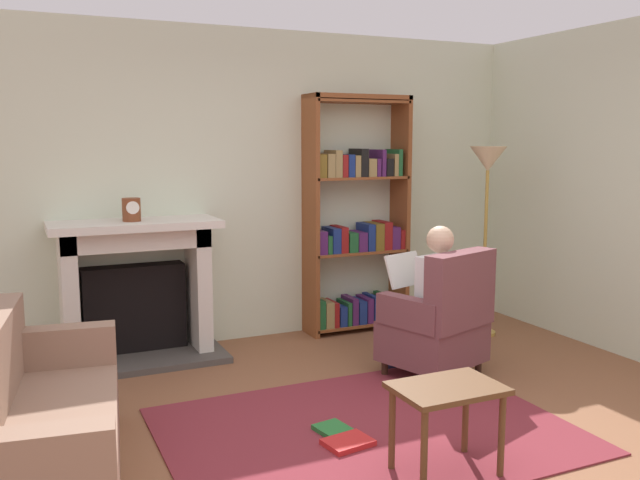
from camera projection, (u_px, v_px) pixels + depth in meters
ground at (392, 452)px, 3.85m from camera, size 14.00×14.00×0.00m
back_wall at (246, 187)px, 5.95m from camera, size 5.60×0.10×2.70m
side_wall_right at (585, 187)px, 5.87m from camera, size 0.10×5.20×2.70m
area_rug at (366, 430)px, 4.12m from camera, size 2.40×1.80×0.01m
fireplace at (136, 286)px, 5.41m from camera, size 1.33×0.64×1.13m
mantel_clock at (131, 210)px, 5.22m from camera, size 0.14×0.14×0.18m
bookshelf at (357, 223)px, 6.21m from camera, size 0.96×0.32×2.15m
armchair_reading at (440, 322)px, 4.99m from camera, size 0.80×0.79×0.97m
seated_reader at (428, 294)px, 5.05m from camera, size 0.48×0.59×1.14m
sofa_floral at (32, 431)px, 3.37m from camera, size 0.94×1.78×0.85m
side_table at (447, 400)px, 3.54m from camera, size 0.56×0.39×0.49m
scattered_books at (342, 437)px, 3.98m from camera, size 0.29×0.44×0.03m
floor_lamp at (487, 176)px, 5.98m from camera, size 0.32×0.32×1.70m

